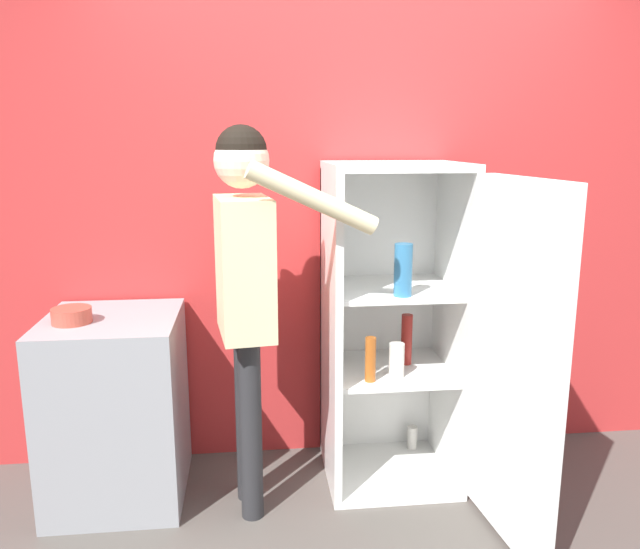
% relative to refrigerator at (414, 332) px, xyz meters
% --- Properties ---
extents(wall_back, '(7.00, 0.06, 2.55)m').
position_rel_refrigerator_xyz_m(wall_back, '(-0.26, 0.44, 0.49)').
color(wall_back, '#B72D2D').
rests_on(wall_back, ground_plane).
extents(refrigerator, '(0.74, 1.22, 1.58)m').
position_rel_refrigerator_xyz_m(refrigerator, '(0.00, 0.00, 0.00)').
color(refrigerator, white).
rests_on(refrigerator, ground_plane).
extents(person, '(0.69, 0.51, 1.75)m').
position_rel_refrigerator_xyz_m(person, '(-0.78, -0.11, 0.35)').
color(person, '#262628').
rests_on(person, ground_plane).
extents(counter, '(0.61, 0.64, 0.89)m').
position_rel_refrigerator_xyz_m(counter, '(-1.41, 0.07, -0.35)').
color(counter, gray).
rests_on(counter, ground_plane).
extents(bowl, '(0.17, 0.17, 0.07)m').
position_rel_refrigerator_xyz_m(bowl, '(-1.56, -0.00, 0.13)').
color(bowl, '#B24738').
rests_on(bowl, counter).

